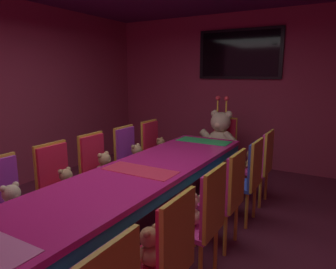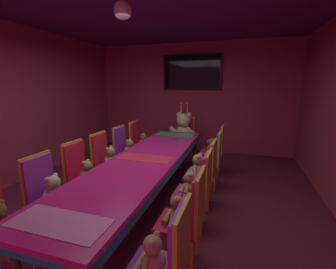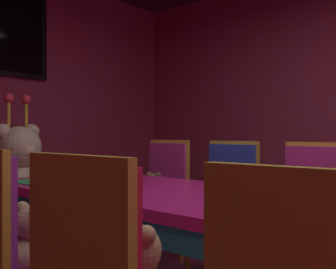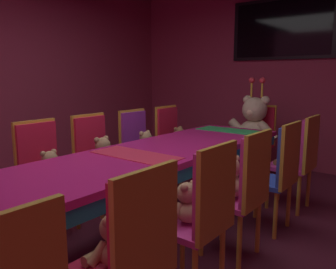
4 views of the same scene
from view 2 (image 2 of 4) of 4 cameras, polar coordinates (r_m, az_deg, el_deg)
name	(u,v)px [view 2 (image 2 of 4)]	position (r m, az deg, el deg)	size (l,w,h in m)	color
ground_plane	(146,206)	(3.53, -5.52, -17.31)	(7.90, 7.90, 0.00)	#591E33
wall_back	(192,98)	(6.15, 6.03, 9.07)	(5.20, 0.12, 2.80)	#99334C
wall_left	(0,106)	(4.76, -36.27, 5.82)	(0.12, 6.40, 2.80)	#99334C
banquet_table	(145,164)	(3.26, -5.76, -7.21)	(0.90, 3.79, 0.75)	#C61E72
chair_left_1	(44,188)	(3.01, -28.47, -11.66)	(0.42, 0.41, 0.98)	purple
teddy_left_1	(54,190)	(2.92, -26.42, -12.32)	(0.26, 0.33, 0.31)	beige
chair_left_2	(79,169)	(3.45, -21.31, -7.98)	(0.42, 0.41, 0.98)	red
teddy_left_2	(88,171)	(3.37, -19.36, -8.63)	(0.23, 0.30, 0.28)	tan
chair_left_3	(103,156)	(3.92, -15.86, -5.19)	(0.42, 0.41, 0.98)	red
teddy_left_3	(111,157)	(3.84, -14.03, -5.49)	(0.26, 0.33, 0.31)	tan
chair_left_4	(123,147)	(4.41, -11.17, -2.98)	(0.42, 0.41, 0.98)	purple
teddy_left_4	(130,148)	(4.35, -9.49, -3.29)	(0.24, 0.31, 0.30)	tan
chair_left_5	(137,139)	(4.96, -7.62, -1.16)	(0.42, 0.41, 0.98)	red
teddy_left_5	(144,141)	(4.90, -6.10, -1.53)	(0.22, 0.29, 0.27)	#9E7247
chair_right_0	(171,257)	(1.77, 0.86, -28.11)	(0.42, 0.41, 0.98)	purple
teddy_right_0	(152,255)	(1.82, -4.01, -27.69)	(0.22, 0.29, 0.27)	tan
chair_right_1	(191,211)	(2.26, 5.86, -18.33)	(0.42, 0.41, 0.98)	red
teddy_right_1	(177,210)	(2.30, 2.17, -18.32)	(0.22, 0.29, 0.27)	#9E7247
chair_right_2	(201,183)	(2.81, 8.30, -11.92)	(0.42, 0.41, 0.98)	#CC338C
teddy_right_2	(190,184)	(2.84, 5.39, -12.06)	(0.22, 0.28, 0.27)	tan
chair_right_3	(208,167)	(3.34, 9.87, -7.98)	(0.42, 0.41, 0.98)	#CC338C
teddy_right_3	(198,166)	(3.36, 7.37, -7.77)	(0.26, 0.34, 0.32)	tan
chair_right_4	(214,155)	(3.92, 11.48, -4.96)	(0.42, 0.41, 0.98)	#2D47B2
chair_right_5	(218,145)	(4.51, 12.29, -2.68)	(0.42, 0.41, 0.98)	#CC338C
teddy_right_5	(210,146)	(4.53, 10.48, -2.83)	(0.22, 0.29, 0.27)	brown
throne_chair	(185,133)	(5.52, 4.24, 0.30)	(0.41, 0.42, 0.98)	red
king_teddy_bear	(183,129)	(5.33, 3.85, 1.50)	(0.70, 0.54, 0.90)	beige
wall_tv	(192,72)	(6.06, 5.99, 15.18)	(1.51, 0.06, 0.88)	black
pendant_light	(123,10)	(2.93, -11.24, 28.04)	(0.20, 0.20, 0.20)	white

